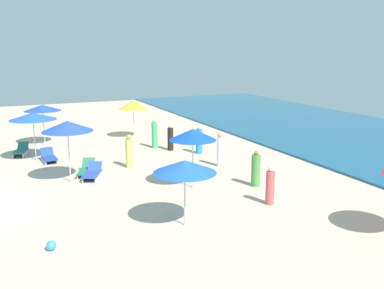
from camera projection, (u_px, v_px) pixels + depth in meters
umbrella_1 at (42, 108)px, 26.41m from camera, size 2.18×2.18×2.44m
umbrella_2 at (67, 126)px, 19.00m from camera, size 2.20×2.20×2.74m
lounge_chair_2_0 at (92, 173)px, 20.02m from camera, size 1.64×1.22×0.63m
lounge_chair_2_1 at (87, 170)px, 20.60m from camera, size 1.67×1.16×0.65m
umbrella_3 at (133, 105)px, 28.46m from camera, size 1.91×1.91×2.45m
umbrella_4 at (185, 167)px, 14.39m from camera, size 2.10×2.10×2.25m
umbrella_5 at (33, 116)px, 22.78m from camera, size 2.39×2.39×2.51m
lounge_chair_5_0 at (21, 151)px, 24.21m from camera, size 1.52×1.00×0.65m
lounge_chair_5_1 at (49, 157)px, 22.88m from camera, size 1.36×0.73×0.67m
umbrella_6 at (193, 135)px, 18.29m from camera, size 1.97×1.97×2.53m
beachgoer_0 at (256, 170)px, 18.83m from camera, size 0.46×0.46×1.56m
beachgoer_1 at (129, 152)px, 21.70m from camera, size 0.51×0.51×1.66m
beachgoer_2 at (220, 150)px, 21.93m from camera, size 0.33×0.33×1.71m
beachgoer_3 at (155, 134)px, 25.88m from camera, size 0.35×0.35×1.75m
beachgoer_4 at (199, 141)px, 24.56m from camera, size 0.49×0.49×1.57m
beachgoer_5 at (270, 187)px, 16.67m from camera, size 0.43×0.43×1.48m
beachgoer_6 at (170, 138)px, 25.33m from camera, size 0.39×0.39×1.50m
beach_ball_1 at (51, 246)px, 12.98m from camera, size 0.30×0.30×0.30m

